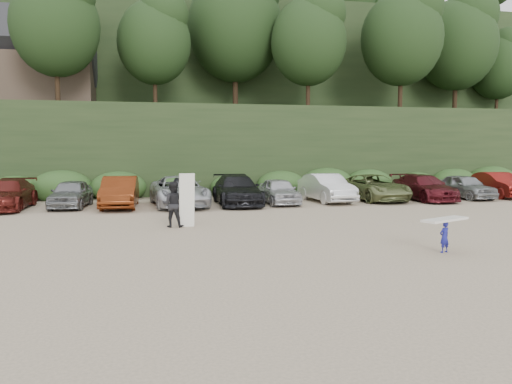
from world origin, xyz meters
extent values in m
plane|color=tan|center=(0.00, 0.00, 0.00)|extent=(120.00, 120.00, 0.00)
cube|color=black|center=(0.00, 22.00, 3.00)|extent=(80.00, 14.00, 6.00)
cube|color=black|center=(0.00, 40.00, 8.00)|extent=(90.00, 30.00, 16.00)
ellipsoid|color=black|center=(0.00, 22.00, 11.00)|extent=(66.00, 12.00, 10.00)
cube|color=#2B491E|center=(-0.55, 14.50, 0.60)|extent=(46.20, 2.00, 1.20)
cube|color=brown|center=(-12.00, 24.00, 8.00)|extent=(8.00, 6.00, 4.00)
imported|color=#561813|center=(-11.10, 10.14, 0.77)|extent=(2.23, 5.33, 1.54)
imported|color=gray|center=(-8.02, 10.25, 0.74)|extent=(2.08, 4.48, 1.48)
imported|color=#66280F|center=(-5.50, 9.68, 0.82)|extent=(1.88, 5.04, 1.64)
imported|color=#B3B6BB|center=(-2.41, 9.65, 0.82)|extent=(3.19, 6.08, 1.63)
imported|color=black|center=(0.77, 9.74, 0.82)|extent=(2.33, 5.65, 1.63)
imported|color=#B3B3B8|center=(3.15, 9.63, 0.73)|extent=(1.78, 4.29, 1.45)
imported|color=silver|center=(6.14, 10.10, 0.81)|extent=(2.13, 5.07, 1.63)
imported|color=#646E40|center=(9.18, 10.23, 0.77)|extent=(2.99, 5.74, 1.54)
imported|color=#4D1118|center=(12.16, 9.68, 0.76)|extent=(2.22, 5.30, 1.53)
imported|color=gray|center=(15.17, 10.04, 0.75)|extent=(2.10, 4.54, 1.51)
imported|color=maroon|center=(17.82, 10.39, 0.79)|extent=(1.96, 4.90, 1.58)
imported|color=navy|center=(4.68, -4.07, 0.48)|extent=(0.40, 0.31, 0.95)
cube|color=silver|center=(4.68, -4.07, 1.01)|extent=(1.79, 1.14, 0.07)
imported|color=black|center=(-3.08, 2.57, 0.91)|extent=(1.03, 0.89, 1.82)
cube|color=silver|center=(-2.54, 2.43, 1.07)|extent=(0.63, 0.37, 2.15)
camera|label=1|loc=(-4.00, -17.36, 3.16)|focal=35.00mm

